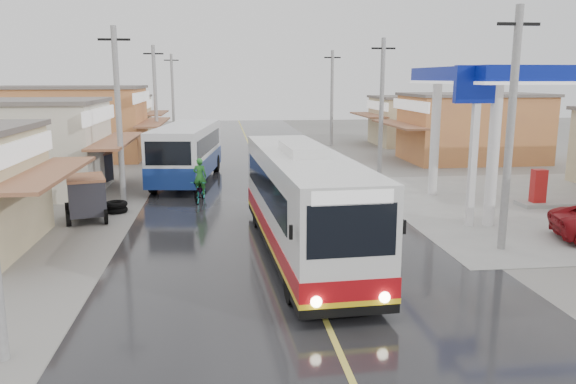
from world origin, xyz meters
The scene contains 13 objects.
ground centered at (0.00, 0.00, 0.00)m, with size 120.00×120.00×0.00m, color slate.
road centered at (0.00, 15.00, 0.01)m, with size 12.00×90.00×0.02m, color black.
centre_line centered at (0.00, 15.00, 0.02)m, with size 0.15×90.00×0.01m, color #D8CC4C.
shopfronts_left centered at (-13.00, 18.00, 0.00)m, with size 11.00×44.00×5.20m, color tan, non-canonical shape.
shopfronts_right centered at (15.00, 12.00, 0.00)m, with size 11.00×44.00×4.80m, color beige, non-canonical shape.
utility_poles_left centered at (-7.00, 16.00, 0.00)m, with size 1.60×50.00×8.00m, color gray, non-canonical shape.
utility_poles_right centered at (7.00, 15.00, 0.00)m, with size 1.60×36.00×8.00m, color gray, non-canonical shape.
coach_bus centered at (0.19, 0.35, 1.75)m, with size 3.17×11.75×3.63m.
second_bus centered at (-4.31, 14.23, 1.69)m, with size 3.76×9.69×3.13m.
cyclist centered at (-3.42, 8.77, 0.69)m, with size 1.01×2.04×2.11m.
tricycle_near centered at (-7.94, 5.83, 1.04)m, with size 2.13×2.51×1.82m.
tricycle_far centered at (-9.25, 12.61, 1.07)m, with size 2.17×2.77×1.87m.
tyre_stack centered at (-6.98, 7.05, 0.25)m, with size 0.96×0.96×0.49m.
Camera 1 is at (-2.39, -17.36, 5.74)m, focal length 35.00 mm.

